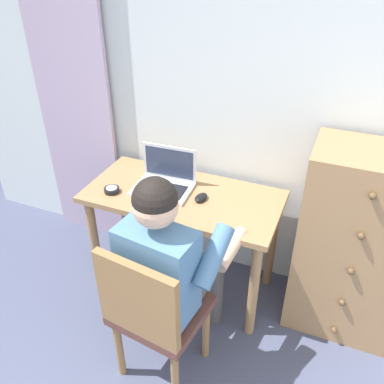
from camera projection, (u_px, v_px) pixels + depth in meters
wall_back at (295, 101)px, 2.22m from camera, size 4.80×0.05×2.50m
curtain_panel at (72, 93)px, 2.70m from camera, size 0.57×0.03×2.25m
desk at (183, 210)px, 2.47m from camera, size 1.16×0.56×0.72m
dresser at (354, 246)px, 2.24m from camera, size 0.60×0.43×1.15m
chair at (153, 311)px, 1.96m from camera, size 0.47×0.45×0.88m
person_seated at (172, 260)px, 2.00m from camera, size 0.58×0.61×1.20m
laptop at (165, 180)px, 2.44m from camera, size 0.35×0.27×0.24m
computer_mouse at (201, 197)px, 2.35m from camera, size 0.08×0.11×0.03m
desk_clock at (112, 190)px, 2.42m from camera, size 0.09×0.09×0.03m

